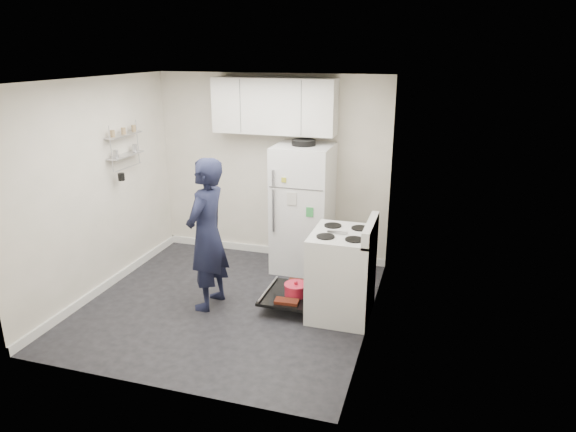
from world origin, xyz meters
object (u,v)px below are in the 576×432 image
(open_oven_door, at_px, (291,292))
(refrigerator, at_px, (303,208))
(electric_range, at_px, (341,274))
(person, at_px, (207,235))

(open_oven_door, bearing_deg, refrigerator, 98.66)
(electric_range, bearing_deg, person, -170.94)
(person, bearing_deg, open_oven_door, 108.97)
(electric_range, xyz_separation_m, person, (-1.45, -0.23, 0.39))
(refrigerator, distance_m, person, 1.52)
(electric_range, distance_m, refrigerator, 1.37)
(open_oven_door, height_order, person, person)
(electric_range, relative_size, open_oven_door, 1.57)
(electric_range, relative_size, person, 0.64)
(refrigerator, bearing_deg, person, -118.74)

